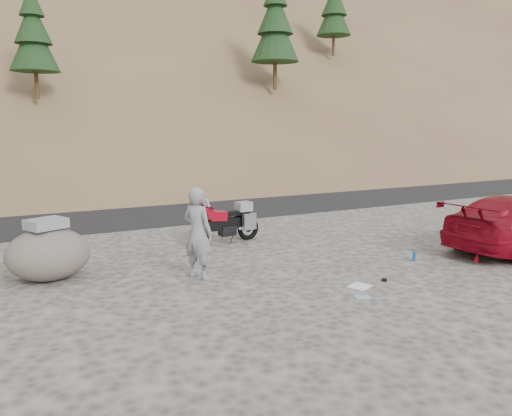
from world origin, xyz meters
The scene contains 11 objects.
ground centered at (0.00, 0.00, 0.00)m, with size 140.00×140.00×0.00m, color #464441.
road centered at (0.00, 9.00, 0.00)m, with size 120.00×7.00×0.05m, color black.
hillside centered at (-0.05, 40.88, 11.08)m, with size 120.00×73.00×46.72m.
motorcycle centered at (-0.38, 2.75, 0.54)m, with size 2.12×0.77×1.26m.
man centered at (-2.24, 0.15, 0.00)m, with size 0.69×0.45×1.89m, color gray.
boulder centered at (-4.96, 1.45, 0.54)m, with size 1.90×1.72×1.24m.
gear_white_cloth centered at (0.34, -1.82, 0.01)m, with size 0.41×0.36×0.01m, color white.
gear_bottle centered at (2.66, -0.93, 0.11)m, with size 0.08×0.08×0.22m, color #174B8A.
gear_funnel centered at (3.89, -1.64, 0.10)m, with size 0.15×0.15×0.19m, color red.
gear_glove_b centered at (1.01, -1.76, 0.02)m, with size 0.13×0.10×0.04m, color black.
gear_blue_cloth centered at (-0.01, -2.33, 0.01)m, with size 0.28×0.21×0.01m, color #7CA9BF.
Camera 1 is at (-5.76, -9.14, 3.09)m, focal length 35.00 mm.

